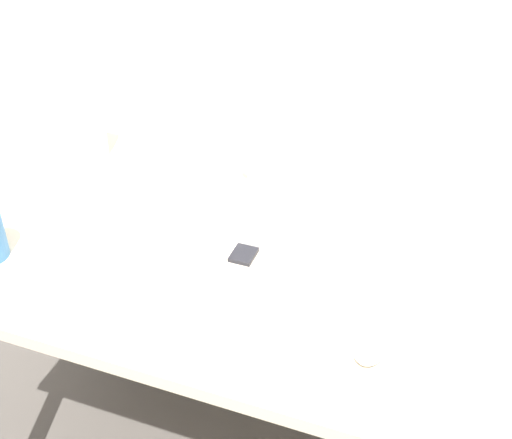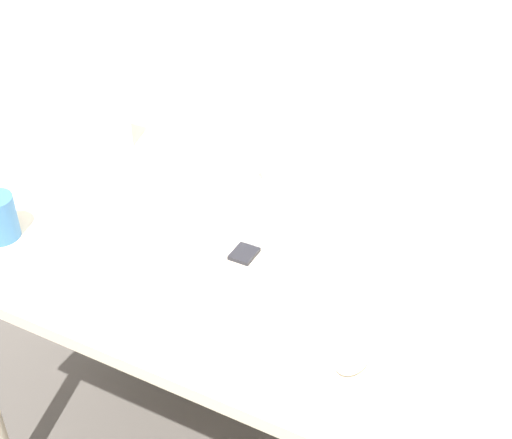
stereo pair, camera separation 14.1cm
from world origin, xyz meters
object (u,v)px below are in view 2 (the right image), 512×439
Objects in this scene: laptop at (312,202)px; mouse at (352,356)px; vase at (110,107)px; mp3_player at (244,254)px; keyboard at (199,292)px.

mouse is (0.24, -0.35, -0.03)m from laptop.
vase reaches higher than mp3_player.
vase is at bearing 141.26° from keyboard.
mp3_player is (-0.07, -0.18, -0.05)m from laptop.
mouse is 0.40× the size of vase.
vase is (-0.59, 0.07, 0.06)m from laptop.
mp3_player is (-0.31, 0.18, -0.01)m from mouse.
keyboard is at bearing -38.74° from vase.
keyboard reaches higher than mp3_player.
laptop is at bearing 67.78° from mp3_player.
mouse is at bearing -29.83° from mp3_player.
mouse is at bearing -4.36° from keyboard.
vase is at bearing 152.75° from mouse.
mouse is 0.36m from mp3_player.
laptop is 0.60m from vase.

